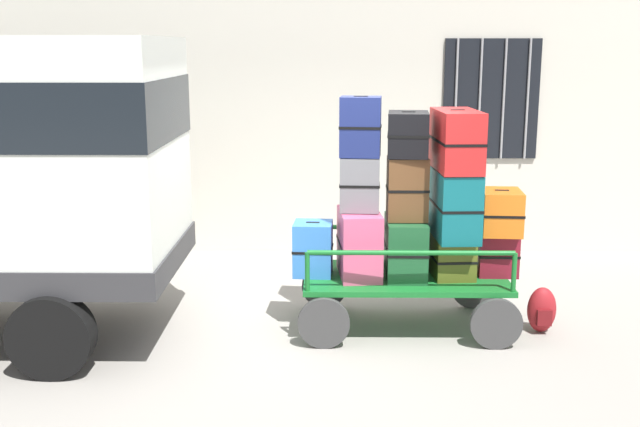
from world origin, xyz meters
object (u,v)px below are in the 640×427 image
Objects in this scene: suitcase_midright_bottom at (452,257)px; suitcase_center_bottom at (405,247)px; suitcase_midleft_bottom at (359,244)px; suitcase_midleft_middle at (360,183)px; suitcase_midleft_top at (361,127)px; suitcase_midright_middle at (453,203)px; suitcase_midright_top at (456,140)px; suitcase_center_top at (408,134)px; suitcase_right_middle at (501,212)px; luggage_cart at (404,286)px; backpack at (542,310)px; suitcase_center_middle at (407,189)px; suitcase_right_bottom at (498,254)px; suitcase_left_bottom at (313,248)px.

suitcase_center_bottom is at bearing 175.45° from suitcase_midright_bottom.
suitcase_midleft_middle is at bearing 90.00° from suitcase_midleft_bottom.
suitcase_midright_middle is at bearing 0.02° from suitcase_midleft_top.
suitcase_center_top is at bearing 173.50° from suitcase_midright_top.
suitcase_midleft_middle is 1.34m from suitcase_right_middle.
suitcase_center_bottom is 0.45m from suitcase_midright_bottom.
suitcase_center_bottom is 1.11m from suitcase_midright_top.
luggage_cart is 4.56× the size of backpack.
suitcase_center_bottom reaches higher than backpack.
suitcase_midright_bottom is at bearing 173.18° from backpack.
suitcase_midright_bottom is (0.88, -0.02, -0.12)m from suitcase_midleft_bottom.
luggage_cart is at bearing 175.58° from suitcase_midright_top.
backpack is at bearing -3.99° from suitcase_midleft_bottom.
suitcase_midleft_middle reaches higher than suitcase_midright_bottom.
suitcase_midright_middle is 1.75× the size of suitcase_right_middle.
suitcase_midright_bottom is (0.44, 0.01, -0.66)m from suitcase_center_middle.
suitcase_center_bottom is 0.57m from suitcase_center_middle.
suitcase_center_middle is 0.79m from suitcase_midright_bottom.
suitcase_center_middle reaches higher than backpack.
suitcase_midright_top reaches higher than suitcase_midright_bottom.
suitcase_midleft_bottom is 0.81× the size of suitcase_midright_middle.
suitcase_right_bottom reaches higher than backpack.
suitcase_left_bottom reaches higher than suitcase_right_bottom.
suitcase_center_top is 0.64× the size of suitcase_midright_top.
suitcase_midright_top is (0.88, -0.03, -0.12)m from suitcase_midleft_top.
suitcase_midright_top is 1.93× the size of suitcase_right_bottom.
suitcase_right_bottom is at bearing 0.36° from suitcase_midleft_bottom.
suitcase_midleft_middle is (-0.44, 0.03, 1.00)m from luggage_cart.
suitcase_midleft_middle is at bearing 174.58° from backpack.
backpack is (1.73, -0.16, -1.18)m from suitcase_midleft_middle.
suitcase_center_top reaches higher than suitcase_center_bottom.
suitcase_right_bottom is (0.88, -0.01, -0.07)m from suitcase_center_bottom.
suitcase_right_middle is at bearing -3.27° from suitcase_center_top.
backpack is (1.29, -0.13, -0.19)m from luggage_cart.
suitcase_midright_bottom is 0.44m from suitcase_right_bottom.
suitcase_midright_bottom is (0.44, -0.05, -1.16)m from suitcase_center_top.
suitcase_midleft_top reaches higher than suitcase_center_bottom.
suitcase_right_middle is (0.44, -0.03, -0.07)m from suitcase_midright_middle.
suitcase_midleft_top is 0.78× the size of suitcase_center_bottom.
suitcase_right_bottom is 0.87× the size of suitcase_right_middle.
suitcase_midleft_top is (0.44, -0.02, 1.16)m from suitcase_left_bottom.
suitcase_midleft_middle is 0.60× the size of suitcase_midright_middle.
suitcase_midleft_bottom is at bearing -177.92° from suitcase_center_bottom.
suitcase_midright_top reaches higher than suitcase_midright_middle.
luggage_cart is at bearing 176.09° from suitcase_midright_bottom.
suitcase_midright_bottom is 1.17× the size of suitcase_right_bottom.
suitcase_midleft_middle is 0.62× the size of suitcase_midright_top.
luggage_cart is 1.48m from suitcase_midright_top.
suitcase_midright_top is at bearing -2.40° from suitcase_left_bottom.
suitcase_midright_top is at bearing -1.49° from suitcase_midleft_bottom.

